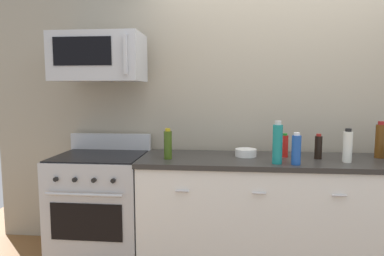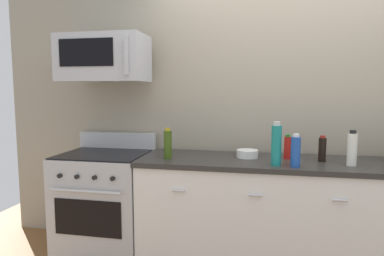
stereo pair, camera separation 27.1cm
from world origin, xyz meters
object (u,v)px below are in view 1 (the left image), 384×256
Objects in this scene: microwave at (99,58)px; bottle_hot_sauce_red at (285,146)px; bottle_wine_amber at (380,141)px; bottle_olive_oil at (168,144)px; bottle_vinegar_white at (348,146)px; bottle_soy_sauce_dark at (318,147)px; bowl_white_ceramic at (246,152)px; range_oven at (101,206)px; bottle_soda_blue at (296,149)px; bottle_sparkling_teal at (277,143)px.

bottle_hot_sauce_red is (1.57, 0.02, -0.74)m from microwave.
bottle_wine_amber is 1.74m from bottle_olive_oil.
bottle_wine_amber is 0.39m from bottle_vinegar_white.
bottle_vinegar_white is (0.19, -0.11, 0.03)m from bottle_soy_sauce_dark.
bowl_white_ceramic is (-0.58, 0.05, -0.06)m from bottle_soy_sauce_dark.
range_oven is at bearing -177.36° from bottle_wine_amber.
bottle_soda_blue reaches higher than bowl_white_ceramic.
bottle_soy_sauce_dark is 0.26m from bottle_hot_sauce_red.
range_oven is 2.42m from bottle_wine_amber.
bottle_olive_oil is at bearing -164.70° from bowl_white_ceramic.
bottle_soda_blue is (-0.41, -0.13, -0.01)m from bottle_vinegar_white.
bottle_hot_sauce_red is at bearing 69.18° from bottle_sparkling_teal.
bottle_vinegar_white is (0.44, -0.17, 0.03)m from bottle_hot_sauce_red.
bottle_sparkling_teal is at bearing -148.86° from bottle_soy_sauce_dark.
bottle_wine_amber is 0.93m from bottle_sparkling_teal.
range_oven is 1.28m from microwave.
microwave is 2.46× the size of bottle_wine_amber.
bowl_white_ceramic is (-0.22, 0.27, -0.12)m from bottle_sparkling_teal.
bottle_olive_oil is 1.22m from bottle_soy_sauce_dark.
microwave reaches higher than bottle_hot_sauce_red.
bottle_wine_amber is 1.21× the size of bottle_olive_oil.
bottle_hot_sauce_red is at bearing 2.49° from range_oven.
bottle_wine_amber reaches higher than bottle_soy_sauce_dark.
bottle_hot_sauce_red is at bearing 168.40° from bottle_soy_sauce_dark.
bottle_olive_oil reaches higher than bottle_soda_blue.
bottle_sparkling_teal is at bearing -160.53° from bottle_wine_amber.
range_oven is 3.28× the size of bottle_sparkling_teal.
bottle_soy_sauce_dark is 0.63× the size of bottle_sparkling_teal.
bottle_soy_sauce_dark is 0.42m from bottle_sparkling_teal.
bowl_white_ceramic is at bearing 129.04° from bottle_sparkling_teal.
range_oven is 4.06× the size of bottle_vinegar_white.
bottle_soda_blue is at bearing -155.96° from bottle_wine_amber.
bottle_hot_sauce_red reaches higher than bowl_white_ceramic.
microwave is 0.95m from bottle_olive_oil.
microwave is 4.19× the size of bowl_white_ceramic.
microwave reaches higher than bottle_soy_sauce_dark.
bottle_olive_oil is 1.00m from bottle_soda_blue.
bottle_sparkling_teal reaches higher than bottle_soy_sauce_dark.
microwave is at bearing -179.14° from bottle_hot_sauce_red.
microwave is 3.74× the size of bottle_hot_sauce_red.
bottle_sparkling_teal is 0.14m from bottle_soda_blue.
bowl_white_ceramic is (1.25, 0.07, 0.48)m from range_oven.
microwave is 2.28× the size of bottle_sparkling_teal.
microwave is at bearing -178.45° from bottle_wine_amber.
range_oven is at bearing 177.25° from bottle_vinegar_white.
bottle_soy_sauce_dark is at bearing -169.86° from bottle_wine_amber.
range_oven is at bearing -179.51° from bottle_soy_sauce_dark.
bottle_olive_oil is 1.41× the size of bowl_white_ceramic.
bottle_sparkling_teal is (1.47, -0.20, 0.61)m from range_oven.
microwave is at bearing 166.04° from bottle_olive_oil.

